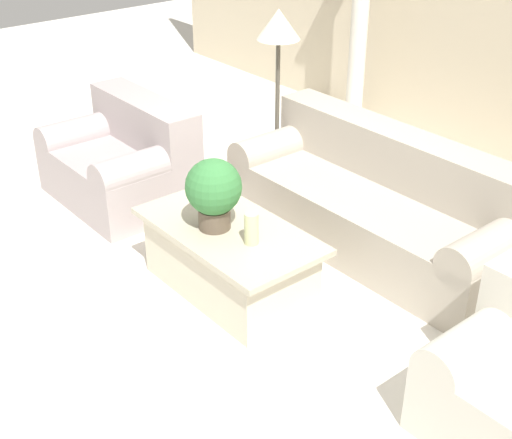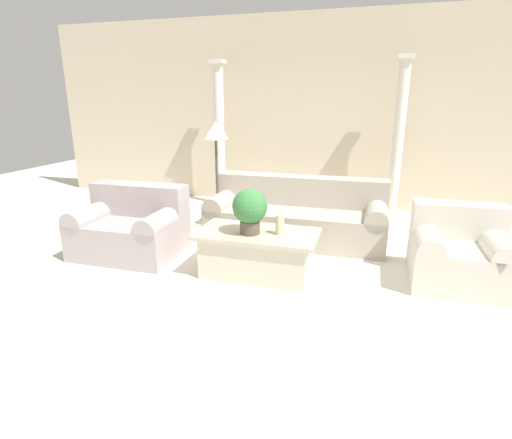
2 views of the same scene
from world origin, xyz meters
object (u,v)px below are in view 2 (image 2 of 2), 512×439
potted_plant (250,209)px  floor_lamp (216,140)px  armchair (458,252)px  coffee_table (257,253)px  sofa_long (296,216)px  loveseat (131,226)px

potted_plant → floor_lamp: bearing=124.0°
potted_plant → armchair: (2.10, 0.44, -0.42)m
coffee_table → floor_lamp: 1.87m
potted_plant → floor_lamp: size_ratio=0.31×
sofa_long → coffee_table: sofa_long is taller
loveseat → floor_lamp: 1.60m
coffee_table → armchair: (2.04, 0.38, 0.09)m
loveseat → armchair: loveseat is taller
armchair → sofa_long: bearing=155.0°
potted_plant → sofa_long: bearing=78.9°
potted_plant → floor_lamp: floor_lamp is taller
sofa_long → coffee_table: size_ratio=1.81×
armchair → coffee_table: bearing=-169.6°
coffee_table → floor_lamp: floor_lamp is taller
sofa_long → floor_lamp: (-1.13, -0.01, 0.97)m
floor_lamp → coffee_table: bearing=-52.7°
sofa_long → floor_lamp: bearing=-179.7°
coffee_table → loveseat: bearing=174.2°
potted_plant → floor_lamp: 1.66m
floor_lamp → potted_plant: bearing=-56.0°
potted_plant → armchair: bearing=11.9°
sofa_long → potted_plant: 1.39m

